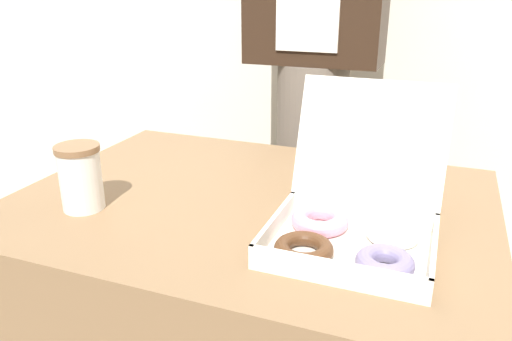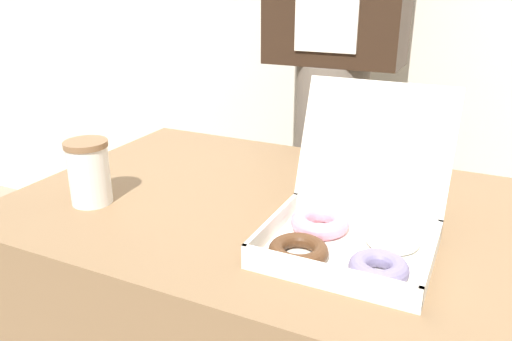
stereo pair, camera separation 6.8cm
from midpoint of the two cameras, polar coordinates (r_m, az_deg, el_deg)
table at (r=1.27m, az=1.58°, el=-18.81°), size 1.00×0.74×0.75m
donut_box at (r=0.89m, az=12.95°, el=-6.17°), size 0.28×0.32×0.27m
coffee_cup at (r=1.08m, az=-16.85°, el=-0.20°), size 0.09×0.09×0.14m
person_customer at (r=1.62m, az=10.18°, el=13.46°), size 0.42×0.24×1.78m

